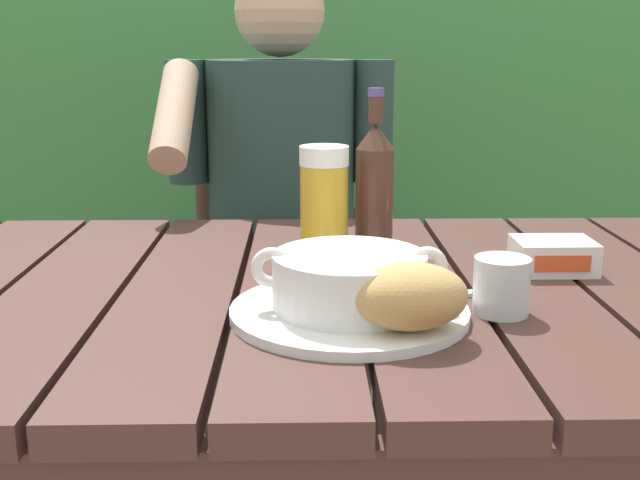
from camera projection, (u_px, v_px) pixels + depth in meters
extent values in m
cube|color=#472A26|center=(68.00, 298.00, 1.07)|extent=(0.15, 0.81, 0.04)
cube|color=#472A26|center=(182.00, 297.00, 1.07)|extent=(0.15, 0.81, 0.04)
cube|color=#472A26|center=(296.00, 296.00, 1.08)|extent=(0.15, 0.81, 0.04)
cube|color=#472A26|center=(409.00, 295.00, 1.08)|extent=(0.15, 0.81, 0.04)
cube|color=#472A26|center=(521.00, 295.00, 1.08)|extent=(0.15, 0.81, 0.04)
cube|color=#472A26|center=(632.00, 294.00, 1.09)|extent=(0.15, 0.81, 0.04)
cube|color=#472A26|center=(298.00, 263.00, 1.46)|extent=(1.35, 0.03, 0.08)
cube|color=#472A26|center=(633.00, 419.00, 1.54)|extent=(0.06, 0.06, 0.72)
cube|color=#3E7B41|center=(300.00, 142.00, 2.64)|extent=(3.38, 0.60, 1.51)
cylinder|color=#4C3823|center=(436.00, 217.00, 2.87)|extent=(0.10, 0.10, 0.92)
sphere|color=#3E7B41|center=(444.00, 16.00, 2.70)|extent=(0.80, 0.80, 0.80)
cylinder|color=#4C3823|center=(178.00, 138.00, 2.78)|extent=(0.10, 0.10, 1.50)
cylinder|color=#442F21|center=(380.00, 437.00, 1.76)|extent=(0.04, 0.04, 0.43)
cylinder|color=#442F21|center=(186.00, 439.00, 1.75)|extent=(0.04, 0.04, 0.43)
cylinder|color=#442F21|center=(365.00, 361.00, 2.18)|extent=(0.04, 0.04, 0.43)
cylinder|color=#442F21|center=(209.00, 362.00, 2.17)|extent=(0.04, 0.04, 0.43)
cube|color=#442F21|center=(284.00, 309.00, 1.91)|extent=(0.47, 0.47, 0.02)
cylinder|color=#442F21|center=(367.00, 185.00, 2.06)|extent=(0.04, 0.04, 0.56)
cylinder|color=#442F21|center=(202.00, 186.00, 2.05)|extent=(0.04, 0.04, 0.56)
cube|color=#442F21|center=(285.00, 216.00, 2.08)|extent=(0.43, 0.02, 0.04)
cube|color=#442F21|center=(285.00, 164.00, 2.04)|extent=(0.43, 0.02, 0.04)
cube|color=#442F21|center=(284.00, 110.00, 2.01)|extent=(0.43, 0.02, 0.04)
cylinder|color=#27403A|center=(322.00, 453.00, 1.67)|extent=(0.11, 0.11, 0.45)
cylinder|color=#27403A|center=(321.00, 311.00, 1.70)|extent=(0.13, 0.40, 0.13)
cylinder|color=#27403A|center=(242.00, 454.00, 1.67)|extent=(0.11, 0.11, 0.45)
cylinder|color=#27403A|center=(243.00, 312.00, 1.70)|extent=(0.13, 0.40, 0.13)
cylinder|color=#27403A|center=(282.00, 183.00, 1.73)|extent=(0.32, 0.32, 0.53)
sphere|color=tan|center=(280.00, 11.00, 1.64)|extent=(0.19, 0.19, 0.19)
sphere|color=black|center=(279.00, 1.00, 1.64)|extent=(0.18, 0.18, 0.18)
cylinder|color=#27403A|center=(374.00, 122.00, 1.68)|extent=(0.08, 0.08, 0.26)
cylinder|color=#27403A|center=(187.00, 122.00, 1.68)|extent=(0.08, 0.08, 0.26)
cylinder|color=tan|center=(175.00, 114.00, 1.51)|extent=(0.07, 0.25, 0.21)
cylinder|color=white|center=(349.00, 312.00, 0.94)|extent=(0.29, 0.29, 0.01)
cylinder|color=white|center=(349.00, 281.00, 0.93)|extent=(0.18, 0.18, 0.07)
cylinder|color=orange|center=(349.00, 269.00, 0.93)|extent=(0.16, 0.16, 0.01)
torus|color=white|center=(272.00, 268.00, 0.93)|extent=(0.05, 0.01, 0.05)
torus|color=white|center=(427.00, 267.00, 0.93)|extent=(0.05, 0.01, 0.05)
ellipsoid|color=tan|center=(410.00, 296.00, 0.86)|extent=(0.14, 0.12, 0.07)
cylinder|color=gold|center=(324.00, 216.00, 1.14)|extent=(0.07, 0.07, 0.15)
cylinder|color=white|center=(324.00, 156.00, 1.12)|extent=(0.07, 0.07, 0.03)
cylinder|color=#49291E|center=(374.00, 206.00, 1.17)|extent=(0.06, 0.06, 0.17)
cone|color=#49291E|center=(375.00, 136.00, 1.14)|extent=(0.06, 0.06, 0.04)
cylinder|color=#49291E|center=(376.00, 110.00, 1.13)|extent=(0.02, 0.02, 0.04)
cylinder|color=#4F4185|center=(376.00, 92.00, 1.13)|extent=(0.02, 0.02, 0.01)
cylinder|color=silver|center=(501.00, 286.00, 0.95)|extent=(0.07, 0.07, 0.07)
cube|color=white|center=(553.00, 256.00, 1.13)|extent=(0.11, 0.08, 0.05)
cube|color=#DE4C25|center=(563.00, 264.00, 1.09)|extent=(0.08, 0.00, 0.02)
cube|color=silver|center=(482.00, 293.00, 1.02)|extent=(0.11, 0.03, 0.00)
cube|color=black|center=(439.00, 293.00, 1.01)|extent=(0.06, 0.03, 0.01)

